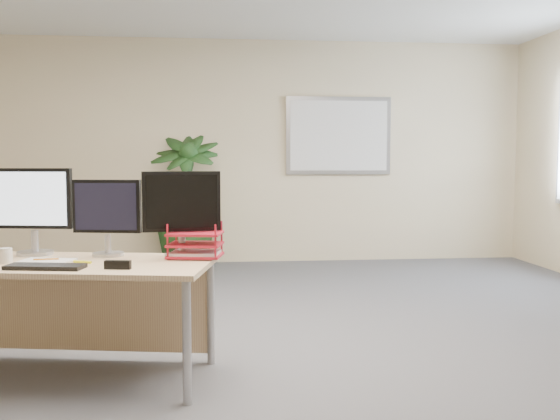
{
  "coord_description": "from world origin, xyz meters",
  "views": [
    {
      "loc": [
        -0.3,
        -3.62,
        1.25
      ],
      "look_at": [
        0.11,
        0.35,
        0.93
      ],
      "focal_mm": 40.0,
      "sensor_mm": 36.0,
      "label": 1
    }
  ],
  "objects": [
    {
      "name": "floor",
      "position": [
        0.0,
        0.0,
        0.0
      ],
      "size": [
        8.0,
        8.0,
        0.0
      ],
      "primitive_type": "plane",
      "color": "#46464B",
      "rests_on": "ground"
    },
    {
      "name": "back_wall",
      "position": [
        0.0,
        4.0,
        1.35
      ],
      "size": [
        7.0,
        0.04,
        2.7
      ],
      "primitive_type": "cube",
      "color": "beige",
      "rests_on": "floor"
    },
    {
      "name": "whiteboard",
      "position": [
        1.2,
        3.97,
        1.55
      ],
      "size": [
        1.3,
        0.04,
        0.95
      ],
      "color": "#A5A5AA",
      "rests_on": "back_wall"
    },
    {
      "name": "desk",
      "position": [
        -1.2,
        0.08,
        0.54
      ],
      "size": [
        1.86,
        1.05,
        0.68
      ],
      "color": "tan",
      "rests_on": "floor"
    },
    {
      "name": "floor_plant",
      "position": [
        -0.66,
        3.62,
        0.75
      ],
      "size": [
        0.96,
        0.96,
        1.5
      ],
      "primitive_type": "imported",
      "rotation": [
        0.0,
        0.0,
        -0.15
      ],
      "color": "#143817",
      "rests_on": "floor"
    },
    {
      "name": "monitor_left",
      "position": [
        -1.4,
        0.27,
        0.98
      ],
      "size": [
        0.47,
        0.21,
        0.53
      ],
      "color": "#A5A4A9",
      "rests_on": "desk"
    },
    {
      "name": "monitor_right",
      "position": [
        -0.95,
        0.18,
        0.94
      ],
      "size": [
        0.41,
        0.19,
        0.46
      ],
      "color": "#A5A4A9",
      "rests_on": "desk"
    },
    {
      "name": "monitor_dark",
      "position": [
        -0.51,
        0.08,
        0.97
      ],
      "size": [
        0.46,
        0.21,
        0.51
      ],
      "color": "#A5A4A9",
      "rests_on": "desk"
    },
    {
      "name": "keyboard",
      "position": [
        -1.21,
        -0.24,
        0.69
      ],
      "size": [
        0.43,
        0.21,
        0.02
      ],
      "primitive_type": "cube",
      "rotation": [
        0.0,
        0.0,
        -0.18
      ],
      "color": "black",
      "rests_on": "desk"
    },
    {
      "name": "coffee_mug",
      "position": [
        -1.48,
        -0.03,
        0.72
      ],
      "size": [
        0.11,
        0.07,
        0.08
      ],
      "color": "silver",
      "rests_on": "desk"
    },
    {
      "name": "spiral_notebook",
      "position": [
        -1.26,
        -0.04,
        0.68
      ],
      "size": [
        0.33,
        0.27,
        0.01
      ],
      "primitive_type": "cube",
      "rotation": [
        0.0,
        0.0,
        -0.23
      ],
      "color": "silver",
      "rests_on": "desk"
    },
    {
      "name": "orange_pen",
      "position": [
        -1.26,
        -0.02,
        0.69
      ],
      "size": [
        0.14,
        0.02,
        0.01
      ],
      "primitive_type": "cylinder",
      "rotation": [
        0.0,
        1.57,
        0.1
      ],
      "color": "orange",
      "rests_on": "spiral_notebook"
    },
    {
      "name": "yellow_highlighter",
      "position": [
        -1.05,
        -0.08,
        0.68
      ],
      "size": [
        0.11,
        0.06,
        0.02
      ],
      "primitive_type": "cylinder",
      "rotation": [
        0.0,
        1.57,
        -0.41
      ],
      "color": "#FAFF1A",
      "rests_on": "desk"
    },
    {
      "name": "letter_tray",
      "position": [
        -0.43,
        0.05,
        0.74
      ],
      "size": [
        0.34,
        0.28,
        0.14
      ],
      "color": "#B11528",
      "rests_on": "desk"
    },
    {
      "name": "stapler",
      "position": [
        -0.82,
        -0.29,
        0.7
      ],
      "size": [
        0.14,
        0.06,
        0.05
      ],
      "primitive_type": "cube",
      "rotation": [
        0.0,
        0.0,
        -0.18
      ],
      "color": "black",
      "rests_on": "desk"
    }
  ]
}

